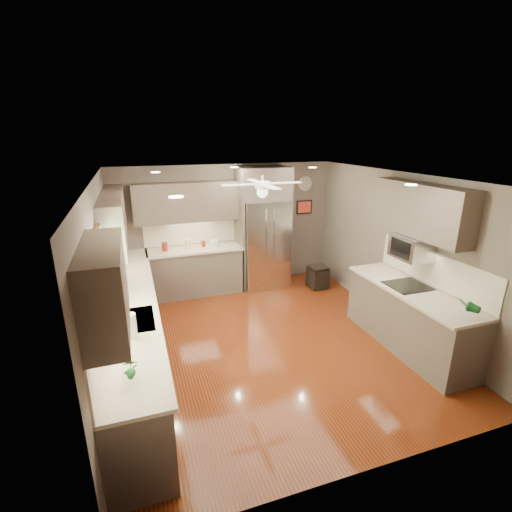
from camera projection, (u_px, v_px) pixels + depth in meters
floor at (268, 341)px, 5.76m from camera, size 5.00×5.00×0.00m
ceiling at (270, 178)px, 4.98m from camera, size 5.00×5.00×0.00m
wall_back at (226, 226)px, 7.62m from camera, size 4.50×0.00×4.50m
wall_front at (373, 359)px, 3.12m from camera, size 4.50×0.00×4.50m
wall_left at (103, 284)px, 4.69m from camera, size 0.00×5.00×5.00m
wall_right at (398, 250)px, 6.06m from camera, size 0.00×5.00×5.00m
canister_a at (165, 247)px, 7.03m from camera, size 0.14×0.14×0.17m
canister_c at (188, 244)px, 7.17m from camera, size 0.15×0.15×0.19m
canister_d at (203, 244)px, 7.31m from camera, size 0.08×0.08×0.12m
soap_bottle at (119, 296)px, 4.86m from camera, size 0.10×0.10×0.19m
potted_plant_left at (131, 368)px, 3.30m from camera, size 0.14×0.10×0.27m
potted_plant_right at (467, 305)px, 4.47m from camera, size 0.19×0.17×0.30m
bowl at (215, 244)px, 7.36m from camera, size 0.30×0.30×0.06m
left_run at (133, 328)px, 5.15m from camera, size 0.65×4.70×1.45m
back_run at (195, 270)px, 7.37m from camera, size 1.85×0.65×1.45m
uppers at (207, 217)px, 5.59m from camera, size 4.50×4.70×0.95m
window at (100, 275)px, 4.15m from camera, size 0.05×1.12×0.92m
sink at (133, 322)px, 4.44m from camera, size 0.50×0.70×0.32m
refrigerator at (264, 230)px, 7.55m from camera, size 1.06×0.75×2.45m
right_run at (409, 317)px, 5.48m from camera, size 0.70×2.20×1.45m
microwave at (412, 247)px, 5.42m from camera, size 0.43×0.55×0.34m
ceiling_fan at (262, 187)px, 5.30m from camera, size 1.18×1.18×0.32m
recessed_lights at (257, 175)px, 5.33m from camera, size 2.84×3.14×0.01m
wall_clock at (305, 184)px, 7.89m from camera, size 0.30×0.03×0.30m
framed_print at (304, 207)px, 8.04m from camera, size 0.36×0.03×0.30m
stool at (318, 277)px, 7.68m from camera, size 0.38×0.38×0.45m
paper_towel at (131, 326)px, 4.01m from camera, size 0.12×0.12×0.30m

